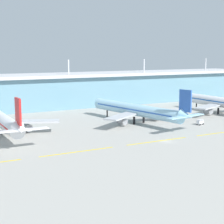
{
  "coord_description": "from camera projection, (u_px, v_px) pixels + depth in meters",
  "views": [
    {
      "loc": [
        -86.07,
        -115.63,
        34.31
      ],
      "look_at": [
        -4.98,
        36.3,
        7.0
      ],
      "focal_mm": 59.71,
      "sensor_mm": 36.0,
      "label": 1
    }
  ],
  "objects": [
    {
      "name": "ground_plane",
      "position": [
        167.0,
        141.0,
        146.15
      ],
      "size": [
        600.0,
        600.0,
        0.0
      ],
      "primitive_type": "plane",
      "color": "#A8A59E"
    },
    {
      "name": "terminal_building",
      "position": [
        66.0,
        90.0,
        239.39
      ],
      "size": [
        288.0,
        34.0,
        30.28
      ],
      "color": "#6693A8",
      "rests_on": "ground"
    },
    {
      "name": "airliner_near_middle",
      "position": [
        1.0,
        120.0,
        157.27
      ],
      "size": [
        48.8,
        68.9,
        18.9
      ],
      "color": "white",
      "rests_on": "ground"
    },
    {
      "name": "airliner_center",
      "position": [
        137.0,
        110.0,
        183.53
      ],
      "size": [
        47.96,
        69.91,
        18.9
      ],
      "color": "#9ED1EA",
      "rests_on": "ground"
    },
    {
      "name": "airliner_far_middle",
      "position": [
        221.0,
        102.0,
        213.25
      ],
      "size": [
        48.77,
        59.1,
        18.9
      ],
      "color": "white",
      "rests_on": "ground"
    },
    {
      "name": "taxiway_stripe_mid_west",
      "position": [
        78.0,
        152.0,
        130.7
      ],
      "size": [
        28.0,
        0.7,
        0.04
      ],
      "primitive_type": "cube",
      "color": "yellow",
      "rests_on": "ground"
    },
    {
      "name": "taxiway_stripe_centre",
      "position": [
        157.0,
        141.0,
        146.51
      ],
      "size": [
        28.0,
        0.7,
        0.04
      ],
      "primitive_type": "cube",
      "color": "yellow",
      "rests_on": "ground"
    },
    {
      "name": "taxiway_stripe_mid_east",
      "position": [
        222.0,
        133.0,
        162.33
      ],
      "size": [
        28.0,
        0.7,
        0.04
      ],
      "primitive_type": "cube",
      "color": "yellow",
      "rests_on": "ground"
    },
    {
      "name": "baggage_cart",
      "position": [
        200.0,
        122.0,
        179.77
      ],
      "size": [
        3.93,
        2.75,
        2.48
      ],
      "color": "silver",
      "rests_on": "ground"
    }
  ]
}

